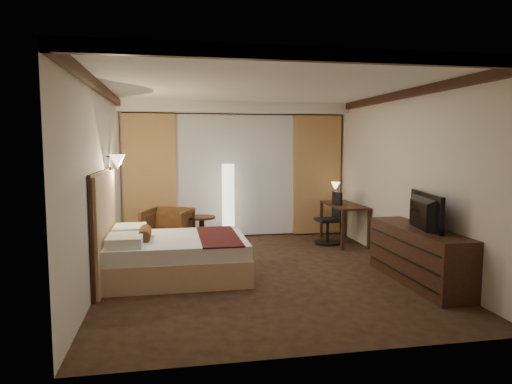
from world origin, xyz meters
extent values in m
cube|color=black|center=(0.00, 0.00, 0.00)|extent=(4.50, 5.50, 0.01)
cube|color=white|center=(0.00, 0.00, 2.70)|extent=(4.50, 5.50, 0.01)
cube|color=beige|center=(0.00, 2.75, 1.35)|extent=(4.50, 0.02, 2.70)
cube|color=beige|center=(-2.25, 0.00, 1.35)|extent=(0.02, 5.50, 2.70)
cube|color=beige|center=(2.25, 0.00, 1.35)|extent=(0.02, 5.50, 2.70)
cube|color=white|center=(0.00, 2.50, 2.60)|extent=(4.50, 0.50, 0.20)
cube|color=silver|center=(0.00, 2.67, 1.25)|extent=(2.48, 0.04, 2.45)
cube|color=tan|center=(-1.70, 2.61, 1.25)|extent=(1.00, 0.14, 2.45)
cube|color=tan|center=(1.70, 2.61, 1.25)|extent=(1.00, 0.14, 2.45)
imported|color=#4B2A16|center=(-1.36, 1.81, 0.40)|extent=(0.99, 0.97, 0.81)
imported|color=black|center=(1.97, -0.92, 1.08)|extent=(0.85, 1.22, 0.15)
camera|label=1|loc=(-1.29, -6.50, 1.89)|focal=32.00mm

